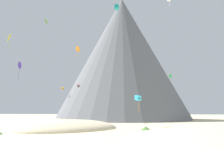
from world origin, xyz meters
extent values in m
plane|color=beige|center=(0.00, 0.00, 0.00)|extent=(400.00, 400.00, 0.00)
ellipsoid|color=beige|center=(-12.22, 24.44, 0.00)|extent=(17.67, 27.47, 3.90)
ellipsoid|color=beige|center=(-6.47, 17.03, 0.00)|extent=(28.99, 29.51, 4.17)
ellipsoid|color=beige|center=(16.77, -4.26, 0.00)|extent=(25.05, 24.91, 4.38)
cone|color=#386633|center=(0.12, 16.38, 0.29)|extent=(3.61, 3.61, 0.58)
cone|color=#568442|center=(-11.34, 20.05, 0.22)|extent=(3.09, 3.09, 0.44)
cone|color=#568442|center=(10.64, 16.56, 0.40)|extent=(2.65, 2.65, 0.79)
cone|color=#477238|center=(19.50, 15.17, 0.31)|extent=(2.03, 2.03, 0.62)
cone|color=slate|center=(1.10, 73.52, 30.52)|extent=(68.97, 68.97, 61.04)
cone|color=slate|center=(3.63, 80.35, 12.60)|extent=(51.65, 51.65, 25.20)
cone|color=slate|center=(6.29, 81.19, 11.52)|extent=(39.09, 39.09, 23.05)
cube|color=white|center=(19.29, 35.23, 38.68)|extent=(1.33, 1.34, 0.49)
cylinder|color=white|center=(19.47, 35.23, 37.67)|extent=(0.18, 0.14, 1.57)
cube|color=black|center=(15.02, 55.64, 13.45)|extent=(0.57, 0.62, 1.13)
cylinder|color=black|center=(14.72, 55.64, 11.85)|extent=(0.37, 0.34, 2.05)
cone|color=#5138B2|center=(-26.26, 28.93, 17.52)|extent=(0.37, 2.13, 2.12)
cylinder|color=#5138B2|center=(-26.24, 28.93, 14.62)|extent=(0.40, 0.19, 3.69)
cube|color=gold|center=(-23.78, 59.35, 13.31)|extent=(0.95, 1.03, 0.65)
cube|color=gold|center=(-23.78, 59.35, 13.82)|extent=(0.95, 1.03, 0.65)
cylinder|color=pink|center=(-23.94, 59.35, 12.14)|extent=(0.25, 0.17, 1.91)
cone|color=yellow|center=(-27.33, 24.38, 24.67)|extent=(2.05, 2.64, 2.43)
cylinder|color=#8CD133|center=(-27.09, 24.38, 22.29)|extent=(0.29, 0.36, 2.24)
cone|color=orange|center=(-12.56, 42.96, 26.02)|extent=(2.25, 2.08, 2.14)
cylinder|color=gold|center=(-12.82, 42.96, 24.02)|extent=(0.26, 0.21, 1.80)
cube|color=green|center=(20.05, 45.37, 15.76)|extent=(0.87, 0.32, 1.33)
cube|color=teal|center=(3.55, 26.52, 32.76)|extent=(1.24, 1.21, 0.60)
cube|color=teal|center=(3.55, 26.52, 33.42)|extent=(1.24, 1.21, 0.60)
cylinder|color=teal|center=(3.63, 26.52, 31.08)|extent=(0.33, 0.47, 2.82)
cube|color=#33BCDB|center=(9.02, 26.67, 6.98)|extent=(1.87, 1.87, 0.89)
cube|color=#33BCDB|center=(9.02, 26.67, 7.65)|extent=(1.87, 1.87, 0.89)
cylinder|color=orange|center=(9.19, 26.67, 5.20)|extent=(0.42, 0.31, 2.97)
cone|color=#8CD133|center=(-26.94, 46.48, 38.88)|extent=(0.71, 1.89, 1.88)
cube|color=red|center=(-16.05, 56.10, 14.44)|extent=(0.31, 1.11, 1.41)
cylinder|color=orange|center=(-15.92, 56.10, 12.74)|extent=(0.22, 0.31, 2.10)
camera|label=1|loc=(9.78, -30.72, 4.10)|focal=34.82mm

